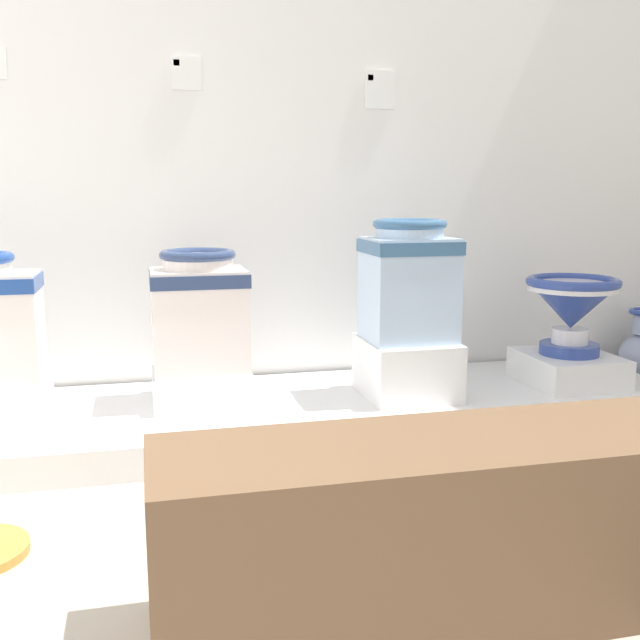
{
  "coord_description": "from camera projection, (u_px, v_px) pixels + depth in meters",
  "views": [
    {
      "loc": [
        1.33,
        -0.63,
        0.91
      ],
      "look_at": [
        1.98,
        2.05,
        0.43
      ],
      "focal_mm": 40.82,
      "sensor_mm": 36.0,
      "label": 1
    }
  ],
  "objects": [
    {
      "name": "antique_toilet_broad_patterned",
      "position": [
        409.0,
        277.0,
        2.81
      ],
      "size": [
        0.33,
        0.3,
        0.47
      ],
      "color": "silver",
      "rests_on": "plinth_block_broad_patterned"
    },
    {
      "name": "plinth_block_central_ornate",
      "position": [
        568.0,
        369.0,
        3.06
      ],
      "size": [
        0.36,
        0.4,
        0.13
      ],
      "primitive_type": "cube",
      "color": "white",
      "rests_on": "display_platform"
    },
    {
      "name": "wall_back",
      "position": [
        279.0,
        17.0,
        3.01
      ],
      "size": [
        4.04,
        0.06,
        3.25
      ],
      "primitive_type": "cube",
      "color": "white",
      "rests_on": "ground_plane"
    },
    {
      "name": "info_placard_second",
      "position": [
        186.0,
        73.0,
        2.93
      ],
      "size": [
        0.12,
        0.01,
        0.13
      ],
      "color": "white"
    },
    {
      "name": "museum_bench",
      "position": [
        450.0,
        526.0,
        1.57
      ],
      "size": [
        1.28,
        0.36,
        0.4
      ],
      "primitive_type": "cube",
      "color": "brown",
      "rests_on": "ground_plane"
    },
    {
      "name": "plinth_block_leftmost",
      "position": [
        202.0,
        386.0,
        2.8
      ],
      "size": [
        0.37,
        0.37,
        0.12
      ],
      "primitive_type": "cube",
      "color": "white",
      "rests_on": "display_platform"
    },
    {
      "name": "info_placard_third",
      "position": [
        379.0,
        89.0,
        3.13
      ],
      "size": [
        0.13,
        0.01,
        0.16
      ],
      "color": "white"
    },
    {
      "name": "plinth_block_broad_patterned",
      "position": [
        407.0,
        368.0,
        2.87
      ],
      "size": [
        0.34,
        0.38,
        0.22
      ],
      "primitive_type": "cube",
      "color": "white",
      "rests_on": "display_platform"
    },
    {
      "name": "display_platform",
      "position": [
        304.0,
        413.0,
        2.84
      ],
      "size": [
        3.06,
        0.82,
        0.12
      ],
      "primitive_type": "cube",
      "color": "white",
      "rests_on": "ground_plane"
    },
    {
      "name": "antique_toilet_leftmost",
      "position": [
        199.0,
        308.0,
        2.75
      ],
      "size": [
        0.36,
        0.29,
        0.46
      ],
      "color": "white",
      "rests_on": "plinth_block_leftmost"
    },
    {
      "name": "antique_toilet_central_ornate",
      "position": [
        572.0,
        304.0,
        3.01
      ],
      "size": [
        0.38,
        0.38,
        0.32
      ],
      "color": "#2F4596",
      "rests_on": "plinth_block_central_ornate"
    }
  ]
}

